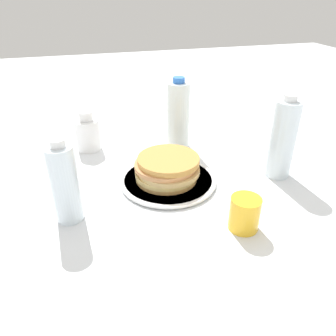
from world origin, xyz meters
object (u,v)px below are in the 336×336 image
Objects in this scene: water_bottle_far at (178,115)px; pancake_stack at (167,169)px; plate at (168,180)px; juice_glass at (245,213)px; cream_jug at (88,134)px; water_bottle_near at (283,139)px; water_bottle_mid at (65,184)px.

pancake_stack is at bearing -24.71° from water_bottle_far.
juice_glass reaches higher than plate.
plate is 2.03× the size of cream_jug.
cream_jug reaches higher than plate.
water_bottle_near reaches higher than pancake_stack.
water_bottle_far is at bearing -140.02° from water_bottle_near.
cream_jug is at bearing -144.49° from plate.
cream_jug is 0.64× the size of water_bottle_mid.
water_bottle_near is 0.60m from water_bottle_mid.
plate is 0.04m from pancake_stack.
water_bottle_near is at bearing 39.98° from water_bottle_far.
water_bottle_near is at bearing 132.70° from juice_glass.
plate is at bearing -24.07° from water_bottle_far.
water_bottle_far reaches higher than juice_glass.
plate is at bearing -98.19° from water_bottle_near.
water_bottle_near reaches higher than cream_jug.
water_bottle_far is (-0.27, -0.22, -0.00)m from water_bottle_near.
pancake_stack is at bearing -92.77° from plate.
cream_jug reaches higher than juice_glass.
pancake_stack is 0.25m from water_bottle_far.
water_bottle_near is 1.16× the size of water_bottle_mid.
water_bottle_mid reaches higher than pancake_stack.
water_bottle_mid is 0.49m from water_bottle_far.
water_bottle_near reaches higher than water_bottle_mid.
water_bottle_mid reaches higher than cream_jug.
cream_jug is at bearing -148.90° from juice_glass.
water_bottle_near is at bearing 57.99° from cream_jug.
water_bottle_mid is at bearing -85.61° from water_bottle_near.
cream_jug is at bearing -101.27° from water_bottle_far.
water_bottle_far is (0.06, 0.30, 0.06)m from cream_jug.
water_bottle_near is (0.05, 0.33, 0.07)m from pancake_stack.
plate is at bearing 35.51° from cream_jug.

